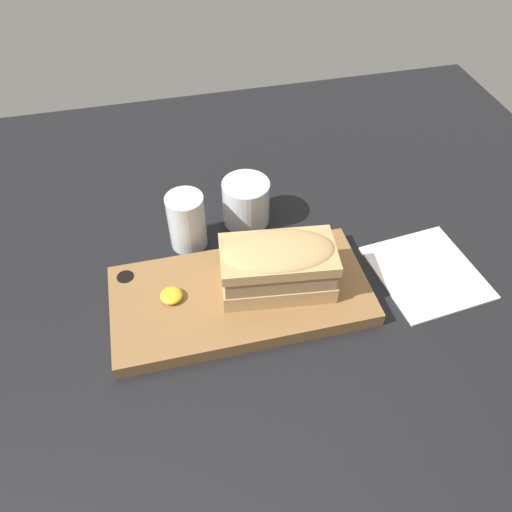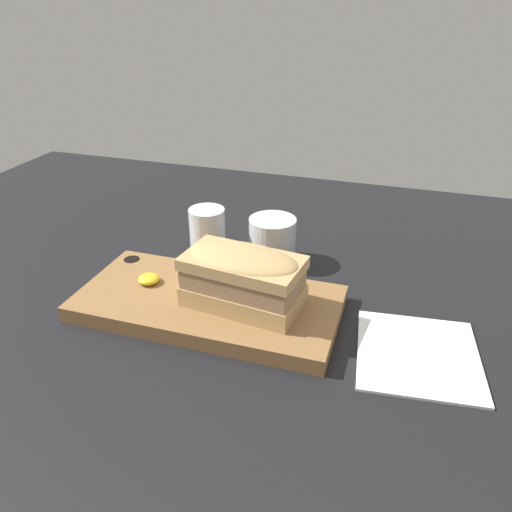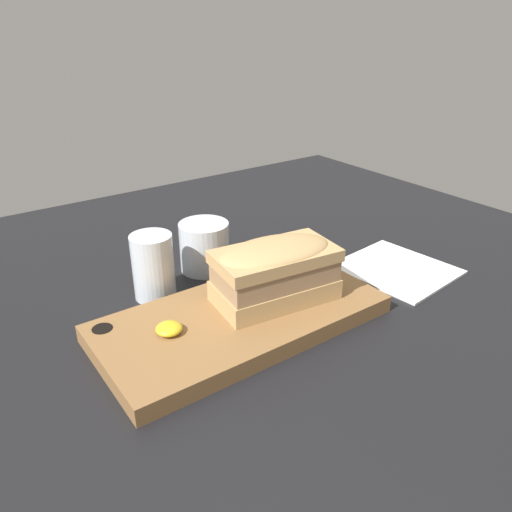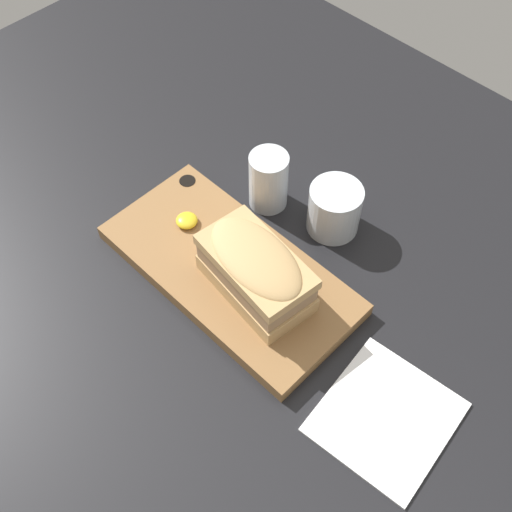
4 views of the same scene
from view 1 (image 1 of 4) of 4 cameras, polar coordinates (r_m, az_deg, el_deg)
name	(u,v)px [view 1 (image 1 of 4)]	position (r cm, az deg, el deg)	size (l,w,h in cm)	color
dining_table	(219,287)	(81.04, -4.23, -3.54)	(149.86, 119.47, 2.00)	black
serving_board	(240,296)	(76.89, -1.81, -4.54)	(39.15, 18.97, 2.50)	olive
sandwich	(278,264)	(73.15, 2.51, -0.93)	(17.74, 11.00, 8.75)	tan
mustard_dollop	(171,296)	(75.49, -9.65, -4.48)	(3.37, 3.37, 1.35)	gold
water_glass	(187,224)	(83.95, -7.86, 3.62)	(6.26, 6.26, 10.01)	silver
wine_glass	(246,204)	(88.02, -1.15, 5.93)	(8.26, 8.26, 8.21)	silver
napkin	(426,272)	(85.91, 18.90, -1.76)	(17.49, 18.58, 0.40)	white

